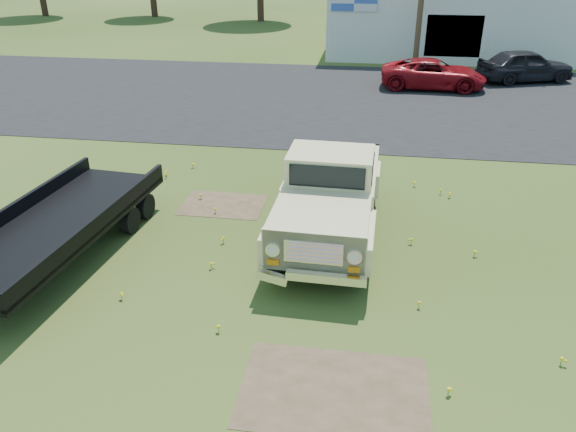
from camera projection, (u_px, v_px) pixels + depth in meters
The scene contains 9 objects.
ground at pixel (274, 281), 11.81m from camera, with size 140.00×140.00×0.00m, color #2E4215.
asphalt_lot at pixel (331, 98), 25.07m from camera, with size 90.00×14.00×0.02m, color black.
dirt_patch_a at pixel (334, 392), 8.96m from camera, with size 3.00×2.00×0.01m, color #4D3C29.
dirt_patch_b at pixel (223, 205), 15.17m from camera, with size 2.20×1.60×0.01m, color #4D3C29.
commercial_building at pixel (447, 17), 33.93m from camera, with size 14.20×8.20×4.15m.
vintage_pickup_truck at pixel (330, 194), 13.18m from camera, with size 2.31×5.93×2.15m, color beige, non-canonical shape.
flatbed_trailer at pixel (55, 220), 12.33m from camera, with size 2.25×6.74×1.84m, color black, non-canonical shape.
red_pickup at pixel (433, 74), 26.40m from camera, with size 2.24×4.86×1.35m, color maroon.
dark_sedan at pixel (525, 66), 27.61m from camera, with size 1.85×4.60×1.57m, color black.
Camera 1 is at (1.78, -9.79, 6.52)m, focal length 35.00 mm.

